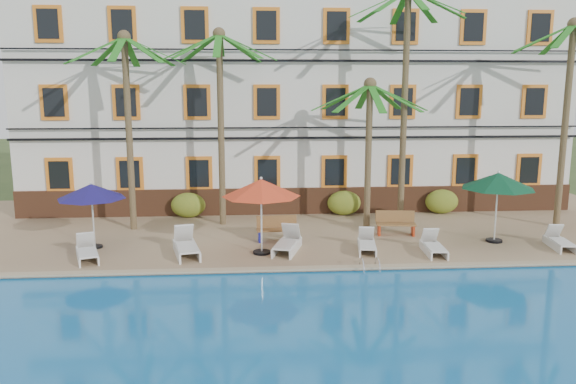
{
  "coord_description": "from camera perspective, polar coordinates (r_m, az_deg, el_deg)",
  "views": [
    {
      "loc": [
        -2.31,
        -17.68,
        5.85
      ],
      "look_at": [
        -0.86,
        3.0,
        2.0
      ],
      "focal_mm": 35.0,
      "sensor_mm": 36.0,
      "label": 1
    }
  ],
  "objects": [
    {
      "name": "pool_ladder",
      "position": [
        17.99,
        8.3,
        -7.73
      ],
      "size": [
        0.54,
        0.74,
        0.74
      ],
      "color": "silver",
      "rests_on": "ground"
    },
    {
      "name": "palm_e",
      "position": [
        25.04,
        26.54,
        8.79
      ],
      "size": [
        4.58,
        4.58,
        8.28
      ],
      "color": "brown",
      "rests_on": "pool_deck"
    },
    {
      "name": "swimming_pool",
      "position": [
        12.35,
        7.6,
        -17.34
      ],
      "size": [
        26.0,
        12.0,
        0.2
      ],
      "primitive_type": "cube",
      "color": "#176DB3",
      "rests_on": "ground"
    },
    {
      "name": "bench_left",
      "position": [
        20.89,
        -1.16,
        -3.7
      ],
      "size": [
        1.53,
        0.57,
        0.93
      ],
      "color": "olive",
      "rests_on": "pool_deck"
    },
    {
      "name": "lounger_d",
      "position": [
        19.81,
        8.02,
        -5.24
      ],
      "size": [
        0.84,
        1.72,
        0.78
      ],
      "color": "silver",
      "rests_on": "pool_deck"
    },
    {
      "name": "lounger_a",
      "position": [
        19.84,
        -19.75,
        -5.7
      ],
      "size": [
        1.17,
        1.86,
        0.83
      ],
      "color": "silver",
      "rests_on": "pool_deck"
    },
    {
      "name": "lounger_c",
      "position": [
        19.57,
        -0.06,
        -5.22
      ],
      "size": [
        1.2,
        2.02,
        0.9
      ],
      "color": "silver",
      "rests_on": "pool_deck"
    },
    {
      "name": "bench_right",
      "position": [
        22.11,
        10.91,
        -3.09
      ],
      "size": [
        1.55,
        0.65,
        0.93
      ],
      "color": "olive",
      "rests_on": "pool_deck"
    },
    {
      "name": "lounger_b",
      "position": [
        19.48,
        -10.3,
        -5.41
      ],
      "size": [
        1.16,
        2.13,
        0.95
      ],
      "color": "silver",
      "rests_on": "pool_deck"
    },
    {
      "name": "pool_deck",
      "position": [
        23.5,
        1.75,
        -3.58
      ],
      "size": [
        30.0,
        12.0,
        0.25
      ],
      "primitive_type": "cube",
      "color": "tan",
      "rests_on": "ground"
    },
    {
      "name": "pool_coping",
      "position": [
        17.83,
        3.66,
        -7.71
      ],
      "size": [
        30.0,
        0.35,
        0.06
      ],
      "primitive_type": "cube",
      "color": "tan",
      "rests_on": "pool_deck"
    },
    {
      "name": "umbrella_blue",
      "position": [
        20.78,
        -19.35,
        0.03
      ],
      "size": [
        2.38,
        2.38,
        2.38
      ],
      "color": "black",
      "rests_on": "pool_deck"
    },
    {
      "name": "shrub_mid",
      "position": [
        25.15,
        5.71,
        -1.11
      ],
      "size": [
        1.5,
        0.9,
        1.1
      ],
      "primitive_type": "ellipsoid",
      "color": "#20621C",
      "rests_on": "pool_deck"
    },
    {
      "name": "ground",
      "position": [
        18.76,
        3.29,
        -7.66
      ],
      "size": [
        100.0,
        100.0,
        0.0
      ],
      "primitive_type": "plane",
      "color": "#384C23",
      "rests_on": "ground"
    },
    {
      "name": "palm_c",
      "position": [
        22.36,
        8.22,
        6.28
      ],
      "size": [
        4.58,
        4.58,
        6.0
      ],
      "color": "brown",
      "rests_on": "pool_deck"
    },
    {
      "name": "palm_d",
      "position": [
        23.01,
        11.84,
        11.37
      ],
      "size": [
        4.58,
        4.58,
        9.54
      ],
      "color": "brown",
      "rests_on": "pool_deck"
    },
    {
      "name": "umbrella_red",
      "position": [
        18.88,
        -2.75,
        0.39
      ],
      "size": [
        2.67,
        2.67,
        2.67
      ],
      "color": "black",
      "rests_on": "pool_deck"
    },
    {
      "name": "shrub_left",
      "position": [
        24.94,
        -10.1,
        -1.32
      ],
      "size": [
        1.5,
        0.9,
        1.1
      ],
      "primitive_type": "ellipsoid",
      "color": "#20621C",
      "rests_on": "pool_deck"
    },
    {
      "name": "umbrella_green",
      "position": [
        21.73,
        20.56,
        1.04
      ],
      "size": [
        2.66,
        2.66,
        2.66
      ],
      "color": "black",
      "rests_on": "pool_deck"
    },
    {
      "name": "palm_a",
      "position": [
        22.86,
        -16.0,
        8.68
      ],
      "size": [
        4.58,
        4.58,
        7.77
      ],
      "color": "brown",
      "rests_on": "pool_deck"
    },
    {
      "name": "palm_b",
      "position": [
        22.98,
        -6.89,
        9.28
      ],
      "size": [
        4.58,
        4.58,
        7.95
      ],
      "color": "brown",
      "rests_on": "pool_deck"
    },
    {
      "name": "shrub_right",
      "position": [
        26.27,
        15.35,
        -0.94
      ],
      "size": [
        1.5,
        0.9,
        1.1
      ],
      "primitive_type": "ellipsoid",
      "color": "#20621C",
      "rests_on": "pool_deck"
    },
    {
      "name": "lounger_f",
      "position": [
        22.19,
        25.85,
        -4.5
      ],
      "size": [
        0.8,
        1.71,
        0.78
      ],
      "color": "silver",
      "rests_on": "pool_deck"
    },
    {
      "name": "hotel_building",
      "position": [
        27.76,
        0.76,
        9.54
      ],
      "size": [
        25.4,
        6.44,
        10.22
      ],
      "color": "silver",
      "rests_on": "pool_deck"
    },
    {
      "name": "lounger_e",
      "position": [
        19.97,
        14.55,
        -5.34
      ],
      "size": [
        0.72,
        1.72,
        0.8
      ],
      "color": "silver",
      "rests_on": "pool_deck"
    }
  ]
}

